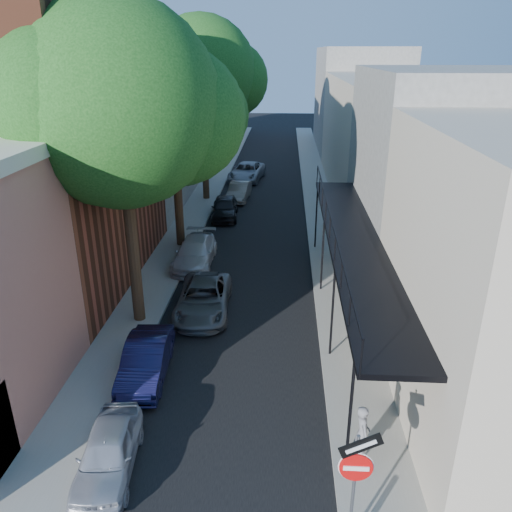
# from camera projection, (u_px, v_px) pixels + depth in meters

# --- Properties ---
(road_surface) EXTENTS (6.00, 64.00, 0.01)m
(road_surface) POSITION_uv_depth(u_px,v_px,m) (263.00, 189.00, 37.46)
(road_surface) COLOR black
(road_surface) RESTS_ON ground
(sidewalk_left) EXTENTS (2.00, 64.00, 0.12)m
(sidewalk_left) POSITION_uv_depth(u_px,v_px,m) (210.00, 188.00, 37.65)
(sidewalk_left) COLOR gray
(sidewalk_left) RESTS_ON ground
(sidewalk_right) EXTENTS (2.00, 64.00, 0.12)m
(sidewalk_right) POSITION_uv_depth(u_px,v_px,m) (316.00, 189.00, 37.22)
(sidewalk_right) COLOR gray
(sidewalk_right) RESTS_ON ground
(buildings_left) EXTENTS (10.10, 59.10, 12.00)m
(buildings_left) POSITION_uv_depth(u_px,v_px,m) (130.00, 123.00, 34.94)
(buildings_left) COLOR #B9725F
(buildings_left) RESTS_ON ground
(buildings_right) EXTENTS (9.80, 55.00, 10.00)m
(buildings_right) POSITION_uv_depth(u_px,v_px,m) (391.00, 132.00, 34.81)
(buildings_right) COLOR #B9AC98
(buildings_right) RESTS_ON ground
(sign_post) EXTENTS (0.89, 0.17, 2.99)m
(sign_post) POSITION_uv_depth(u_px,v_px,m) (356.00, 471.00, 9.71)
(sign_post) COLOR #595B60
(sign_post) RESTS_ON ground
(oak_near) EXTENTS (7.48, 6.80, 11.42)m
(oak_near) POSITION_uv_depth(u_px,v_px,m) (134.00, 108.00, 16.42)
(oak_near) COLOR #372216
(oak_near) RESTS_ON ground
(oak_mid) EXTENTS (6.60, 6.00, 10.20)m
(oak_mid) POSITION_uv_depth(u_px,v_px,m) (182.00, 108.00, 24.09)
(oak_mid) COLOR #372216
(oak_mid) RESTS_ON ground
(oak_far) EXTENTS (7.70, 7.00, 11.90)m
(oak_far) POSITION_uv_depth(u_px,v_px,m) (209.00, 74.00, 31.97)
(oak_far) COLOR #372216
(oak_far) RESTS_ON ground
(parked_car_a) EXTENTS (1.62, 3.37, 1.11)m
(parked_car_a) POSITION_uv_depth(u_px,v_px,m) (108.00, 452.00, 12.17)
(parked_car_a) COLOR #999EA9
(parked_car_a) RESTS_ON ground
(parked_car_b) EXTENTS (1.50, 3.73, 1.20)m
(parked_car_b) POSITION_uv_depth(u_px,v_px,m) (146.00, 360.00, 15.71)
(parked_car_b) COLOR #111136
(parked_car_b) RESTS_ON ground
(parked_car_c) EXTENTS (2.18, 4.43, 1.21)m
(parked_car_c) POSITION_uv_depth(u_px,v_px,m) (204.00, 298.00, 19.62)
(parked_car_c) COLOR #54575B
(parked_car_c) RESTS_ON ground
(parked_car_d) EXTENTS (1.77, 4.34, 1.26)m
(parked_car_d) POSITION_uv_depth(u_px,v_px,m) (195.00, 253.00, 24.03)
(parked_car_d) COLOR silver
(parked_car_d) RESTS_ON ground
(parked_car_e) EXTENTS (1.81, 3.96, 1.32)m
(parked_car_e) POSITION_uv_depth(u_px,v_px,m) (225.00, 208.00, 30.84)
(parked_car_e) COLOR black
(parked_car_e) RESTS_ON ground
(parked_car_f) EXTENTS (1.55, 3.77, 1.22)m
(parked_car_f) POSITION_uv_depth(u_px,v_px,m) (239.00, 191.00, 34.60)
(parked_car_f) COLOR slate
(parked_car_f) RESTS_ON ground
(parked_car_g) EXTENTS (2.97, 5.26, 1.39)m
(parked_car_g) POSITION_uv_depth(u_px,v_px,m) (247.00, 172.00, 39.86)
(parked_car_g) COLOR gray
(parked_car_g) RESTS_ON ground
(pedestrian) EXTENTS (0.45, 0.62, 1.59)m
(pedestrian) POSITION_uv_depth(u_px,v_px,m) (362.00, 433.00, 12.26)
(pedestrian) COLOR slate
(pedestrian) RESTS_ON sidewalk_right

